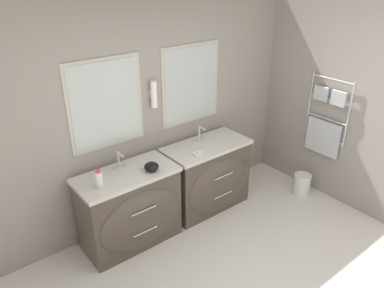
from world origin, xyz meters
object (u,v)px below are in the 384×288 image
(vanity_right, at_px, (208,176))
(waste_bin, at_px, (302,184))
(toiletry_bottle, at_px, (99,180))
(amenity_bowl, at_px, (152,167))
(vanity_left, at_px, (131,209))

(vanity_right, bearing_deg, waste_bin, -26.14)
(waste_bin, bearing_deg, toiletry_bottle, 168.67)
(amenity_bowl, height_order, waste_bin, amenity_bowl)
(vanity_right, height_order, toiletry_bottle, toiletry_bottle)
(vanity_right, distance_m, waste_bin, 1.34)
(vanity_right, distance_m, toiletry_bottle, 1.53)
(toiletry_bottle, bearing_deg, vanity_right, 2.16)
(vanity_left, distance_m, vanity_right, 1.10)
(vanity_right, xyz_separation_m, waste_bin, (1.18, -0.58, -0.29))
(amenity_bowl, bearing_deg, vanity_right, 5.48)
(vanity_right, relative_size, waste_bin, 3.60)
(toiletry_bottle, height_order, amenity_bowl, toiletry_bottle)
(vanity_right, bearing_deg, vanity_left, 180.00)
(amenity_bowl, relative_size, waste_bin, 0.53)
(vanity_left, bearing_deg, waste_bin, -14.25)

